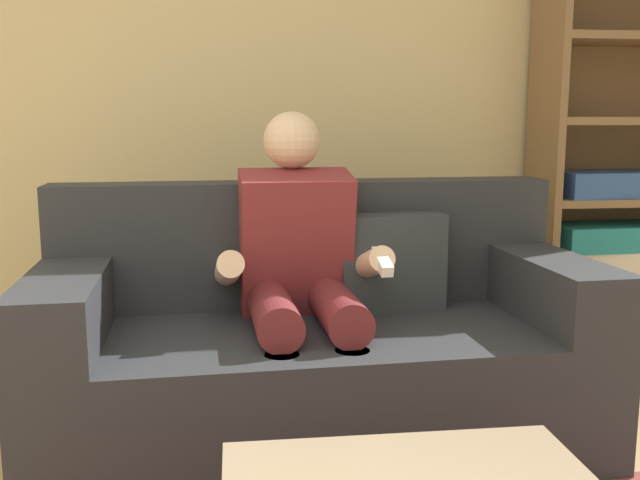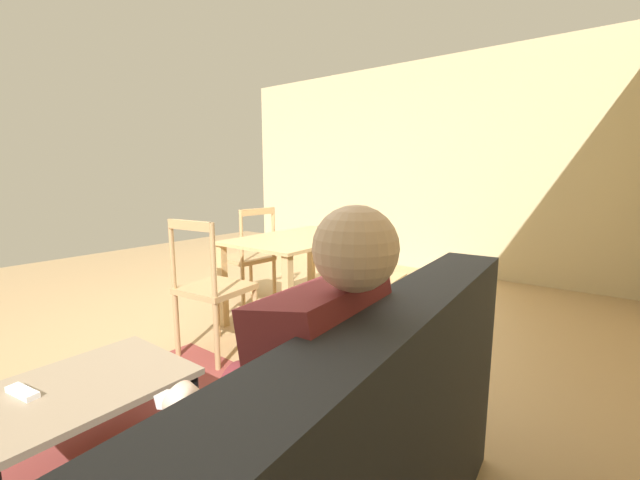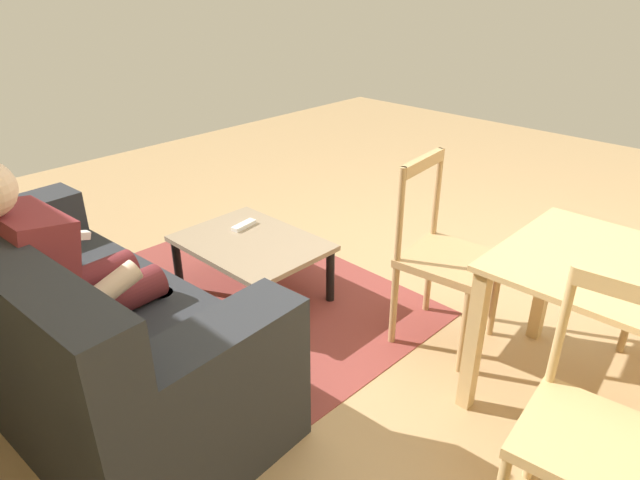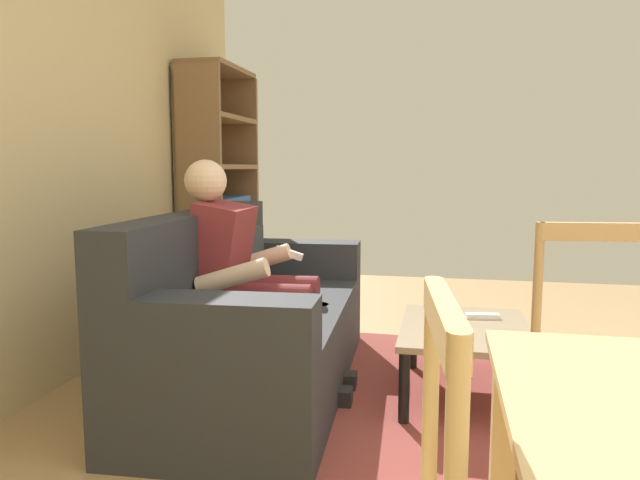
# 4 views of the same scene
# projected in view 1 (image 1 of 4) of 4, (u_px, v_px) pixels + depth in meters

# --- Properties ---
(wall_back) EXTENTS (6.59, 0.12, 2.67)m
(wall_back) POSITION_uv_depth(u_px,v_px,m) (75.00, 78.00, 3.26)
(wall_back) COLOR #D1BC8C
(wall_back) RESTS_ON ground_plane
(couch) EXTENTS (1.95, 0.96, 0.91)m
(couch) POSITION_uv_depth(u_px,v_px,m) (319.00, 347.00, 2.54)
(couch) COLOR #282B30
(couch) RESTS_ON ground_plane
(person_lounging) EXTENTS (0.61, 0.86, 1.18)m
(person_lounging) POSITION_uv_depth(u_px,v_px,m) (301.00, 274.00, 2.48)
(person_lounging) COLOR maroon
(person_lounging) RESTS_ON ground_plane
(bookshelf) EXTENTS (0.88, 0.36, 1.91)m
(bookshelf) POSITION_uv_depth(u_px,v_px,m) (622.00, 208.00, 3.44)
(bookshelf) COLOR brown
(bookshelf) RESTS_ON ground_plane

